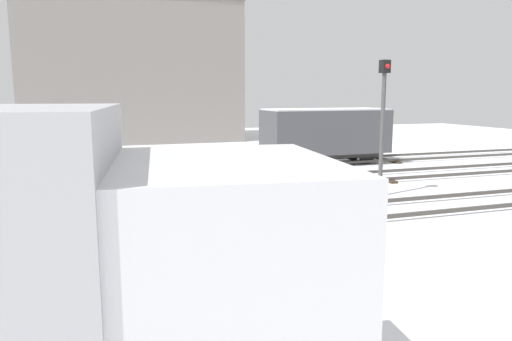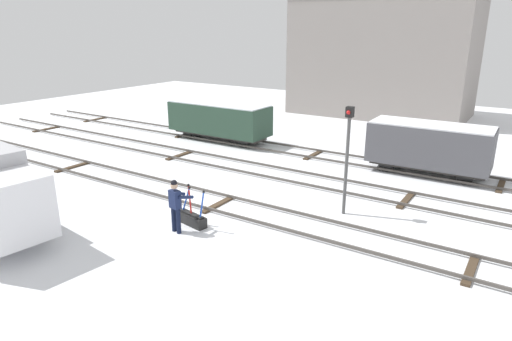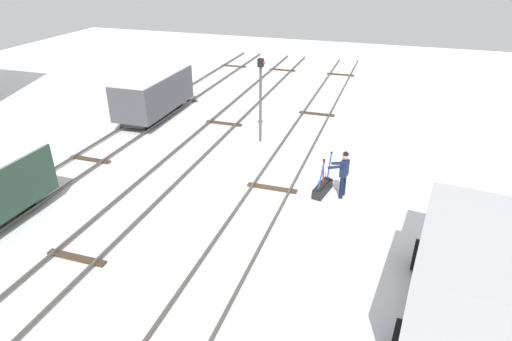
{
  "view_description": "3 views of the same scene",
  "coord_description": "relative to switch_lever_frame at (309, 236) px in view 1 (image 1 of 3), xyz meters",
  "views": [
    {
      "loc": [
        -3.55,
        -10.03,
        2.96
      ],
      "look_at": [
        0.3,
        1.34,
        1.04
      ],
      "focal_mm": 33.68,
      "sensor_mm": 36.0,
      "label": 1
    },
    {
      "loc": [
        9.71,
        -12.39,
        6.42
      ],
      "look_at": [
        0.05,
        2.53,
        0.71
      ],
      "focal_mm": 31.21,
      "sensor_mm": 36.0,
      "label": 2
    },
    {
      "loc": [
        -14.23,
        -4.0,
        8.26
      ],
      "look_at": [
        -1.0,
        0.32,
        1.22
      ],
      "focal_mm": 31.16,
      "sensor_mm": 36.0,
      "label": 3
    }
  ],
  "objects": [
    {
      "name": "freight_car_near_switch",
      "position": [
        -6.49,
        10.06,
        1.06
      ],
      "size": [
        6.22,
        2.14,
        2.24
      ],
      "rotation": [
        0.0,
        0.0,
        -0.01
      ],
      "color": "#2D2B28",
      "rests_on": "ground_plane"
    },
    {
      "name": "signal_post",
      "position": [
        4.0,
        3.7,
        2.14
      ],
      "size": [
        0.24,
        0.32,
        3.9
      ],
      "color": "#4C4C4C",
      "rests_on": "ground_plane"
    },
    {
      "name": "apartment_building",
      "position": [
        -1.33,
        23.78,
        4.17
      ],
      "size": [
        13.07,
        7.11,
        8.82
      ],
      "color": "gray",
      "rests_on": "ground_plane"
    },
    {
      "name": "rail_worker",
      "position": [
        -0.02,
        -0.7,
        0.78
      ],
      "size": [
        0.63,
        0.75,
        1.82
      ],
      "rotation": [
        0.0,
        0.0,
        -0.19
      ],
      "color": "#111831",
      "rests_on": "ground_plane"
    },
    {
      "name": "track_siding_far",
      "position": [
        -0.29,
        10.06,
        -0.14
      ],
      "size": [
        44.0,
        1.94,
        0.18
      ],
      "color": "#4C4742",
      "rests_on": "ground_plane"
    },
    {
      "name": "track_main_line",
      "position": [
        -0.29,
        1.88,
        -0.14
      ],
      "size": [
        44.0,
        1.94,
        0.18
      ],
      "color": "#4C4742",
      "rests_on": "ground_plane"
    },
    {
      "name": "switch_lever_frame",
      "position": [
        0.0,
        0.0,
        0.0
      ],
      "size": [
        1.39,
        0.59,
        1.45
      ],
      "rotation": [
        0.0,
        0.0,
        -0.19
      ],
      "color": "black",
      "rests_on": "ground_plane"
    },
    {
      "name": "track_siding_near",
      "position": [
        -0.29,
        6.18,
        -0.13
      ],
      "size": [
        44.0,
        1.94,
        0.18
      ],
      "color": "#4C4742",
      "rests_on": "ground_plane"
    },
    {
      "name": "freight_car_far_end",
      "position": [
        5.43,
        10.06,
        1.11
      ],
      "size": [
        5.27,
        2.13,
        2.35
      ],
      "rotation": [
        0.0,
        0.0,
        0.01
      ],
      "color": "#2D2B28",
      "rests_on": "ground_plane"
    },
    {
      "name": "ground_plane",
      "position": [
        -0.29,
        1.88,
        -0.25
      ],
      "size": [
        60.0,
        60.0,
        0.0
      ],
      "primitive_type": "plane",
      "color": "white"
    }
  ]
}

